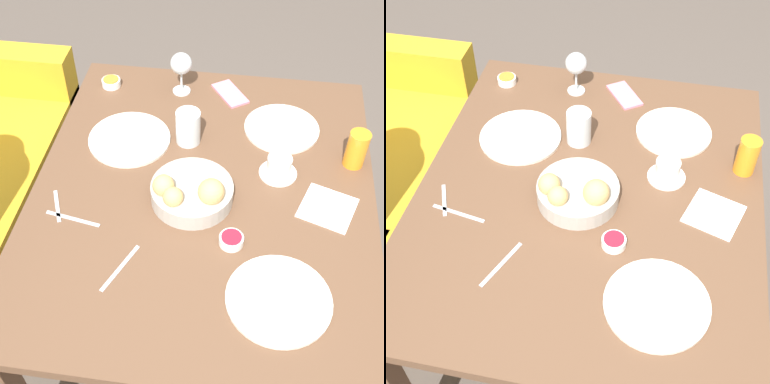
{
  "view_description": "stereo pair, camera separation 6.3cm",
  "coord_description": "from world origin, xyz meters",
  "views": [
    {
      "loc": [
        -1.09,
        -0.12,
        1.91
      ],
      "look_at": [
        -0.04,
        0.03,
        0.77
      ],
      "focal_mm": 50.0,
      "sensor_mm": 36.0,
      "label": 1
    },
    {
      "loc": [
        -1.08,
        -0.18,
        1.91
      ],
      "look_at": [
        -0.04,
        0.03,
        0.77
      ],
      "focal_mm": 50.0,
      "sensor_mm": 36.0,
      "label": 2
    }
  ],
  "objects": [
    {
      "name": "ground_plane",
      "position": [
        0.0,
        0.0,
        0.0
      ],
      "size": [
        10.0,
        10.0,
        0.0
      ],
      "primitive_type": "plane",
      "color": "#564C44"
    },
    {
      "name": "dining_table",
      "position": [
        0.0,
        0.0,
        0.65
      ],
      "size": [
        1.22,
        1.02,
        0.74
      ],
      "color": "brown",
      "rests_on": "ground_plane"
    },
    {
      "name": "bread_basket",
      "position": [
        -0.05,
        0.03,
        0.78
      ],
      "size": [
        0.24,
        0.24,
        0.12
      ],
      "color": "#B2ADA3",
      "rests_on": "dining_table"
    },
    {
      "name": "plate_near_left",
      "position": [
        -0.35,
        -0.24,
        0.74
      ],
      "size": [
        0.27,
        0.27,
        0.01
      ],
      "color": "silver",
      "rests_on": "dining_table"
    },
    {
      "name": "plate_near_right",
      "position": [
        0.32,
        -0.23,
        0.74
      ],
      "size": [
        0.25,
        0.25,
        0.01
      ],
      "color": "silver",
      "rests_on": "dining_table"
    },
    {
      "name": "plate_far_center",
      "position": [
        0.19,
        0.27,
        0.74
      ],
      "size": [
        0.27,
        0.27,
        0.01
      ],
      "color": "silver",
      "rests_on": "dining_table"
    },
    {
      "name": "juice_glass",
      "position": [
        0.18,
        -0.45,
        0.8
      ],
      "size": [
        0.06,
        0.06,
        0.12
      ],
      "color": "orange",
      "rests_on": "dining_table"
    },
    {
      "name": "water_tumbler",
      "position": [
        0.22,
        0.08,
        0.8
      ],
      "size": [
        0.08,
        0.08,
        0.12
      ],
      "color": "silver",
      "rests_on": "dining_table"
    },
    {
      "name": "wine_glass",
      "position": [
        0.48,
        0.14,
        0.85
      ],
      "size": [
        0.08,
        0.08,
        0.16
      ],
      "color": "silver",
      "rests_on": "dining_table"
    },
    {
      "name": "coffee_cup",
      "position": [
        0.1,
        -0.22,
        0.77
      ],
      "size": [
        0.12,
        0.12,
        0.07
      ],
      "color": "white",
      "rests_on": "dining_table"
    },
    {
      "name": "jam_bowl_berry",
      "position": [
        -0.18,
        -0.1,
        0.75
      ],
      "size": [
        0.07,
        0.07,
        0.03
      ],
      "color": "white",
      "rests_on": "dining_table"
    },
    {
      "name": "jam_bowl_honey",
      "position": [
        0.48,
        0.4,
        0.75
      ],
      "size": [
        0.07,
        0.07,
        0.03
      ],
      "color": "white",
      "rests_on": "dining_table"
    },
    {
      "name": "fork_silver",
      "position": [
        -0.31,
        0.18,
        0.74
      ],
      "size": [
        0.16,
        0.07,
        0.0
      ],
      "color": "#B7B7BC",
      "rests_on": "dining_table"
    },
    {
      "name": "knife_silver",
      "position": [
        -0.16,
        0.35,
        0.74
      ],
      "size": [
        0.04,
        0.17,
        0.0
      ],
      "color": "#B7B7BC",
      "rests_on": "dining_table"
    },
    {
      "name": "spoon_coffee",
      "position": [
        -0.12,
        0.41,
        0.74
      ],
      "size": [
        0.12,
        0.06,
        0.0
      ],
      "color": "#B7B7BC",
      "rests_on": "dining_table"
    },
    {
      "name": "napkin",
      "position": [
        -0.02,
        -0.37,
        0.74
      ],
      "size": [
        0.19,
        0.19,
        0.0
      ],
      "color": "white",
      "rests_on": "dining_table"
    },
    {
      "name": "cell_phone",
      "position": [
        0.49,
        -0.04,
        0.74
      ],
      "size": [
        0.17,
        0.15,
        0.01
      ],
      "color": "pink",
      "rests_on": "dining_table"
    }
  ]
}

